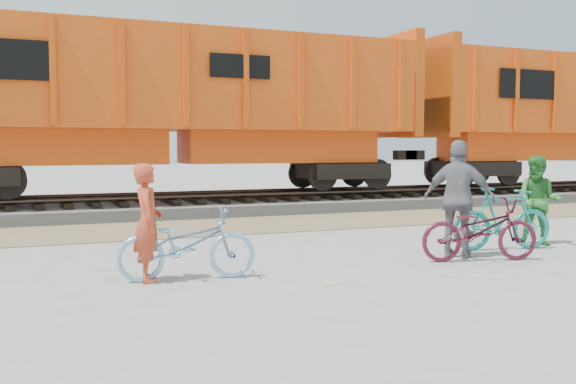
% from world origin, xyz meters
% --- Properties ---
extents(ground, '(120.00, 120.00, 0.00)m').
position_xyz_m(ground, '(0.00, 0.00, 0.00)').
color(ground, '#9E9E99').
rests_on(ground, ground).
extents(gravel_strip, '(120.00, 3.00, 0.02)m').
position_xyz_m(gravel_strip, '(0.00, 5.50, 0.01)').
color(gravel_strip, '#8A7855').
rests_on(gravel_strip, ground).
extents(ballast_bed, '(120.00, 4.00, 0.30)m').
position_xyz_m(ballast_bed, '(0.00, 9.00, 0.15)').
color(ballast_bed, slate).
rests_on(ballast_bed, ground).
extents(track, '(120.00, 2.60, 0.24)m').
position_xyz_m(track, '(0.00, 9.00, 0.47)').
color(track, black).
rests_on(track, ballast_bed).
extents(hopper_car_center, '(14.00, 3.13, 4.65)m').
position_xyz_m(hopper_car_center, '(-1.10, 9.00, 3.01)').
color(hopper_car_center, black).
rests_on(hopper_car_center, track).
extents(bicycle_blue, '(1.92, 0.88, 0.97)m').
position_xyz_m(bicycle_blue, '(-2.88, 0.14, 0.49)').
color(bicycle_blue, '#84B4DE').
rests_on(bicycle_blue, ground).
extents(bicycle_teal, '(1.90, 0.88, 1.10)m').
position_xyz_m(bicycle_teal, '(2.78, 0.53, 0.55)').
color(bicycle_teal, '#1A867C').
rests_on(bicycle_teal, ground).
extents(bicycle_maroon, '(1.99, 1.10, 0.99)m').
position_xyz_m(bicycle_maroon, '(1.70, -0.21, 0.49)').
color(bicycle_maroon, '#521528').
rests_on(bicycle_maroon, ground).
extents(person_solo, '(0.44, 0.61, 1.57)m').
position_xyz_m(person_solo, '(-3.38, 0.24, 0.79)').
color(person_solo, '#BA3D23').
rests_on(person_solo, ground).
extents(person_man, '(0.97, 1.00, 1.63)m').
position_xyz_m(person_man, '(3.78, 0.73, 0.82)').
color(person_man, '#2B762D').
rests_on(person_man, ground).
extents(person_woman, '(1.13, 1.10, 1.90)m').
position_xyz_m(person_woman, '(1.60, 0.19, 0.95)').
color(person_woman, slate).
rests_on(person_woman, ground).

